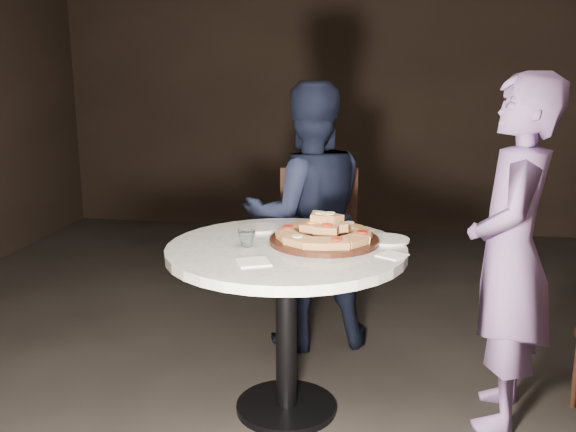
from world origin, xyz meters
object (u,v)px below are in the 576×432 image
(table, at_px, (286,278))
(chair_far, at_px, (318,230))
(serving_board, at_px, (324,240))
(diner_teal, at_px, (511,255))
(water_glass, at_px, (247,239))
(diner_navy, at_px, (307,217))
(focaccia_pile, at_px, (324,230))

(table, relative_size, chair_far, 1.18)
(serving_board, height_order, chair_far, chair_far)
(chair_far, bearing_deg, diner_teal, 123.48)
(serving_board, xyz_separation_m, water_glass, (-0.34, -0.12, 0.03))
(diner_navy, bearing_deg, serving_board, 84.21)
(chair_far, distance_m, diner_navy, 0.45)
(water_glass, relative_size, chair_far, 0.08)
(diner_navy, bearing_deg, table, 71.32)
(serving_board, bearing_deg, chair_far, 97.97)
(table, bearing_deg, diner_teal, 5.50)
(chair_far, height_order, diner_teal, diner_teal)
(serving_board, relative_size, water_glass, 6.45)
(diner_navy, relative_size, diner_teal, 0.96)
(chair_far, bearing_deg, focaccia_pile, 89.85)
(focaccia_pile, bearing_deg, diner_teal, 0.55)
(diner_navy, height_order, diner_teal, diner_teal)
(diner_teal, bearing_deg, chair_far, -128.56)
(serving_board, height_order, diner_navy, diner_navy)
(water_glass, xyz_separation_m, diner_teal, (1.19, 0.13, -0.06))
(serving_board, height_order, focaccia_pile, focaccia_pile)
(focaccia_pile, bearing_deg, chair_far, 97.99)
(water_glass, distance_m, chair_far, 1.30)
(water_glass, height_order, diner_navy, diner_navy)
(diner_navy, bearing_deg, chair_far, -111.40)
(serving_board, bearing_deg, diner_teal, 0.78)
(diner_teal, bearing_deg, table, -74.67)
(serving_board, height_order, diner_teal, diner_teal)
(focaccia_pile, distance_m, diner_teal, 0.85)
(focaccia_pile, height_order, diner_navy, diner_navy)
(chair_far, height_order, diner_navy, diner_navy)
(chair_far, bearing_deg, water_glass, 73.60)
(focaccia_pile, relative_size, water_glass, 5.76)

